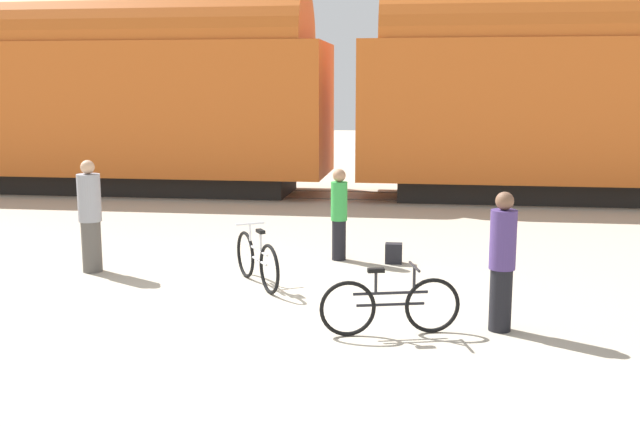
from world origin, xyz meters
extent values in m
plane|color=#B2A893|center=(0.00, 0.00, 0.00)|extent=(80.00, 80.00, 0.00)
cube|color=black|center=(-6.93, 10.89, 0.28)|extent=(10.88, 2.32, 0.55)
cube|color=#CC5B1E|center=(-6.93, 10.89, 2.30)|extent=(12.96, 3.09, 3.51)
cylinder|color=#CC5B1E|center=(-6.93, 10.89, 4.06)|extent=(11.92, 2.94, 2.94)
cube|color=black|center=(6.93, 10.89, 0.28)|extent=(10.88, 2.32, 0.55)
cube|color=#CC5B1E|center=(6.93, 10.89, 2.30)|extent=(12.96, 3.09, 3.51)
cylinder|color=#CC5B1E|center=(6.93, 10.89, 4.06)|extent=(11.92, 2.94, 2.94)
cube|color=#4C4238|center=(0.00, 10.18, 0.01)|extent=(66.56, 0.07, 0.01)
cube|color=#4C4238|center=(0.00, 11.61, 0.01)|extent=(66.56, 0.07, 0.01)
torus|color=black|center=(-0.56, 2.00, 0.36)|extent=(0.43, 0.64, 0.72)
torus|color=black|center=(0.00, 1.14, 0.36)|extent=(0.43, 0.64, 0.72)
cylinder|color=silver|center=(-0.28, 1.57, 0.55)|extent=(0.52, 0.78, 0.04)
cylinder|color=silver|center=(-0.28, 1.57, 0.40)|extent=(0.47, 0.71, 0.04)
cylinder|color=silver|center=(-0.18, 1.42, 0.70)|extent=(0.04, 0.04, 0.30)
cube|color=black|center=(-0.18, 1.42, 0.85)|extent=(0.18, 0.21, 0.05)
cylinder|color=silver|center=(-0.43, 1.81, 0.72)|extent=(0.04, 0.04, 0.34)
cylinder|color=silver|center=(-0.43, 1.81, 0.88)|extent=(0.40, 0.28, 0.03)
torus|color=black|center=(2.29, -0.27, 0.34)|extent=(0.67, 0.22, 0.68)
torus|color=black|center=(1.30, -0.53, 0.34)|extent=(0.67, 0.22, 0.68)
cylinder|color=black|center=(1.80, -0.40, 0.51)|extent=(0.88, 0.27, 0.04)
cylinder|color=black|center=(1.80, -0.40, 0.37)|extent=(0.80, 0.25, 0.04)
cylinder|color=black|center=(1.62, -0.45, 0.65)|extent=(0.04, 0.04, 0.28)
cube|color=black|center=(1.62, -0.45, 0.80)|extent=(0.21, 0.13, 0.05)
cylinder|color=black|center=(2.07, -0.33, 0.67)|extent=(0.04, 0.04, 0.31)
cylinder|color=black|center=(2.07, -0.33, 0.83)|extent=(0.15, 0.45, 0.03)
cylinder|color=#514C47|center=(-3.07, 2.01, 0.41)|extent=(0.31, 0.31, 0.82)
cylinder|color=gray|center=(-3.07, 2.01, 1.20)|extent=(0.36, 0.36, 0.75)
sphere|color=tan|center=(-3.07, 2.01, 1.68)|extent=(0.22, 0.22, 0.22)
cylinder|color=black|center=(3.11, -0.06, 0.39)|extent=(0.27, 0.27, 0.77)
cylinder|color=#473370|center=(3.11, -0.06, 1.13)|extent=(0.32, 0.32, 0.72)
sphere|color=brown|center=(3.11, -0.06, 1.60)|extent=(0.22, 0.22, 0.22)
cylinder|color=black|center=(0.74, 3.37, 0.34)|extent=(0.24, 0.24, 0.69)
cylinder|color=green|center=(0.74, 3.37, 1.01)|extent=(0.28, 0.28, 0.66)
sphere|color=#A37556|center=(0.74, 3.37, 1.45)|extent=(0.22, 0.22, 0.22)
cube|color=black|center=(1.68, 3.25, 0.17)|extent=(0.28, 0.20, 0.34)
camera|label=1|loc=(2.16, -9.03, 2.95)|focal=42.00mm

